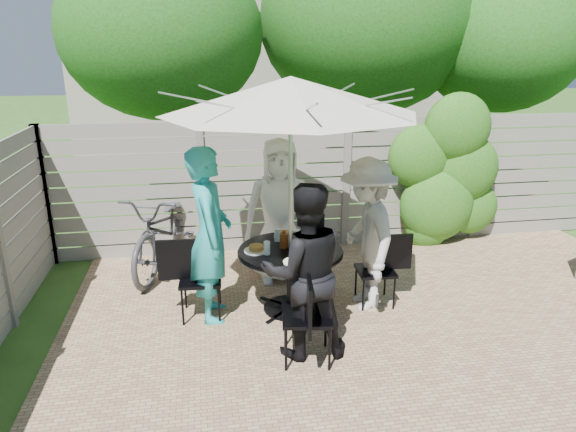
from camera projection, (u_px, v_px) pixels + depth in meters
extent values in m
plane|color=#2D551A|center=(431.00, 362.00, 4.70)|extent=(60.00, 60.00, 0.00)
cube|color=tan|center=(410.00, 333.00, 5.16)|extent=(7.00, 6.00, 0.02)
cube|color=gray|center=(346.00, 183.00, 7.22)|extent=(8.00, 0.10, 1.85)
ellipsoid|color=#245D15|center=(444.00, 183.00, 7.31)|extent=(1.20, 0.70, 1.80)
cube|color=#A89C8C|center=(265.00, 56.00, 15.16)|extent=(10.00, 6.00, 5.00)
ellipsoid|color=#1A4510|center=(162.00, 32.00, 8.06)|extent=(3.20, 3.20, 2.72)
ellipsoid|color=#1A4510|center=(367.00, 22.00, 9.02)|extent=(3.80, 3.80, 3.23)
ellipsoid|color=#1A4510|center=(501.00, 42.00, 8.82)|extent=(2.80, 2.80, 2.38)
cylinder|color=black|center=(290.00, 250.00, 5.41)|extent=(1.11, 1.11, 0.03)
cylinder|color=black|center=(290.00, 281.00, 5.52)|extent=(0.08, 0.08, 0.71)
cylinder|color=black|center=(290.00, 308.00, 5.62)|extent=(0.59, 0.59, 0.04)
cylinder|color=silver|center=(290.00, 208.00, 5.26)|extent=(0.05, 0.05, 2.36)
cone|color=beige|center=(291.00, 95.00, 4.91)|extent=(2.60, 2.60, 0.36)
cube|color=black|center=(278.00, 244.00, 6.39)|extent=(0.40, 0.40, 0.03)
cube|color=black|center=(276.00, 223.00, 6.51)|extent=(0.03, 0.40, 0.41)
imported|color=white|center=(279.00, 211.00, 6.13)|extent=(0.87, 0.57, 1.76)
cube|color=black|center=(201.00, 279.00, 5.35)|extent=(0.45, 0.45, 0.03)
cube|color=black|center=(178.00, 260.00, 5.26)|extent=(0.43, 0.05, 0.44)
imported|color=teal|center=(210.00, 235.00, 5.22)|extent=(0.45, 0.68, 1.84)
cube|color=black|center=(307.00, 316.00, 4.60)|extent=(0.50, 0.50, 0.04)
cube|color=black|center=(309.00, 303.00, 4.31)|extent=(0.09, 0.44, 0.45)
imported|color=black|center=(305.00, 272.00, 4.59)|extent=(0.81, 0.64, 1.66)
cube|color=black|center=(375.00, 271.00, 5.64)|extent=(0.42, 0.42, 0.03)
cube|color=black|center=(394.00, 252.00, 5.59)|extent=(0.40, 0.05, 0.41)
imported|color=#B2B1AD|center=(367.00, 235.00, 5.49)|extent=(0.64, 1.09, 1.67)
cylinder|color=white|center=(285.00, 237.00, 5.74)|extent=(0.26, 0.26, 0.01)
cylinder|color=#99632D|center=(285.00, 234.00, 5.73)|extent=(0.15, 0.15, 0.05)
cylinder|color=white|center=(256.00, 250.00, 5.35)|extent=(0.26, 0.26, 0.01)
cylinder|color=#99632D|center=(256.00, 248.00, 5.34)|extent=(0.15, 0.15, 0.05)
cylinder|color=white|center=(296.00, 262.00, 5.06)|extent=(0.26, 0.26, 0.01)
cylinder|color=#99632D|center=(296.00, 259.00, 5.05)|extent=(0.15, 0.15, 0.05)
cylinder|color=white|center=(324.00, 247.00, 5.45)|extent=(0.26, 0.26, 0.01)
cylinder|color=#99632D|center=(324.00, 244.00, 5.44)|extent=(0.15, 0.15, 0.05)
cylinder|color=silver|center=(277.00, 235.00, 5.61)|extent=(0.07, 0.07, 0.14)
cylinder|color=silver|center=(267.00, 248.00, 5.25)|extent=(0.07, 0.07, 0.14)
cylinder|color=silver|center=(305.00, 252.00, 5.15)|extent=(0.07, 0.07, 0.14)
cylinder|color=silver|center=(313.00, 238.00, 5.52)|extent=(0.07, 0.07, 0.14)
cylinder|color=#59280C|center=(284.00, 241.00, 5.42)|extent=(0.09, 0.09, 0.16)
cylinder|color=#C6B293|center=(296.00, 236.00, 5.61)|extent=(0.08, 0.08, 0.12)
imported|color=#333338|center=(167.00, 229.00, 6.58)|extent=(1.30, 2.13, 1.06)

